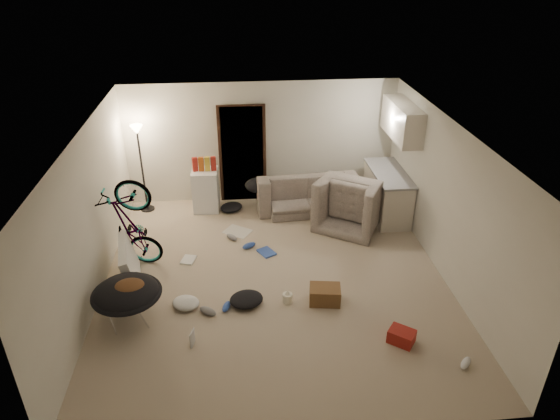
{
  "coord_description": "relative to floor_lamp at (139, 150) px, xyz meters",
  "views": [
    {
      "loc": [
        -0.56,
        -6.66,
        4.84
      ],
      "look_at": [
        0.15,
        0.6,
        0.94
      ],
      "focal_mm": 32.0,
      "sensor_mm": 36.0,
      "label": 1
    }
  ],
  "objects": [
    {
      "name": "counter_top",
      "position": [
        4.83,
        -0.65,
        -0.41
      ],
      "size": [
        0.64,
        1.54,
        0.04
      ],
      "primitive_type": "cube",
      "color": "gray",
      "rests_on": "kitchen_counter"
    },
    {
      "name": "armchair",
      "position": [
        4.09,
        -0.94,
        -0.93
      ],
      "size": [
        1.52,
        1.48,
        0.75
      ],
      "primitive_type": "imported",
      "rotation": [
        0.0,
        0.0,
        2.57
      ],
      "color": "#373F38",
      "rests_on": "floor"
    },
    {
      "name": "hoodie",
      "position": [
        0.29,
        -3.54,
        -0.69
      ],
      "size": [
        0.55,
        0.48,
        0.22
      ],
      "primitive_type": "ellipsoid",
      "rotation": [
        0.0,
        0.0,
        0.19
      ],
      "color": "#55341D",
      "rests_on": "saucer_chair"
    },
    {
      "name": "door_trim",
      "position": [
        2.0,
        0.29,
        -0.29
      ],
      "size": [
        0.97,
        0.04,
        2.1
      ],
      "primitive_type": "cube",
      "color": "black",
      "rests_on": "floor"
    },
    {
      "name": "sofa_drape",
      "position": [
        2.3,
        -0.2,
        -0.77
      ],
      "size": [
        0.6,
        0.51,
        0.28
      ],
      "primitive_type": "ellipsoid",
      "rotation": [
        0.0,
        0.0,
        -0.09
      ],
      "color": "black",
      "rests_on": "sofa"
    },
    {
      "name": "sofa",
      "position": [
        3.25,
        -0.2,
        -1.01
      ],
      "size": [
        2.06,
        0.92,
        0.59
      ],
      "primitive_type": "imported",
      "rotation": [
        0.0,
        0.0,
        3.21
      ],
      "color": "#373F38",
      "rests_on": "floor"
    },
    {
      "name": "shoe_2",
      "position": [
        1.61,
        -3.36,
        -1.26
      ],
      "size": [
        0.17,
        0.26,
        0.09
      ],
      "primitive_type": "ellipsoid",
      "rotation": [
        0.0,
        0.0,
        1.25
      ],
      "color": "#2E4EA9",
      "rests_on": "floor"
    },
    {
      "name": "book_white",
      "position": [
        0.96,
        -1.98,
        -1.29
      ],
      "size": [
        0.28,
        0.33,
        0.03
      ],
      "primitive_type": "cube",
      "rotation": [
        0.0,
        0.0,
        -0.28
      ],
      "color": "silver",
      "rests_on": "floor"
    },
    {
      "name": "drink_case_b",
      "position": [
        4.0,
        -4.3,
        -1.21
      ],
      "size": [
        0.42,
        0.41,
        0.2
      ],
      "primitive_type": "cube",
      "rotation": [
        0.0,
        0.0,
        -0.65
      ],
      "color": "maroon",
      "rests_on": "floor"
    },
    {
      "name": "snack_box_2",
      "position": [
        1.29,
        -0.1,
        -0.31
      ],
      "size": [
        0.1,
        0.07,
        0.3
      ],
      "primitive_type": "cube",
      "rotation": [
        0.0,
        0.0,
        0.02
      ],
      "color": "gold",
      "rests_on": "mini_fridge"
    },
    {
      "name": "shoe_3",
      "position": [
        1.34,
        -3.45,
        -1.25
      ],
      "size": [
        0.31,
        0.27,
        0.11
      ],
      "primitive_type": "ellipsoid",
      "rotation": [
        0.0,
        0.0,
        -0.64
      ],
      "color": "slate",
      "rests_on": "floor"
    },
    {
      "name": "newspaper",
      "position": [
        1.83,
        -1.08,
        -1.3
      ],
      "size": [
        0.62,
        0.59,
        0.01
      ],
      "primitive_type": "cube",
      "rotation": [
        0.0,
        0.0,
        0.97
      ],
      "color": "#BBB6AC",
      "rests_on": "floor"
    },
    {
      "name": "drink_case_a",
      "position": [
        3.11,
        -3.33,
        -1.17
      ],
      "size": [
        0.51,
        0.4,
        0.27
      ],
      "primitive_type": "cube",
      "rotation": [
        0.0,
        0.0,
        -0.15
      ],
      "color": "brown",
      "rests_on": "floor"
    },
    {
      "name": "book_blue",
      "position": [
        2.32,
        -1.88,
        -1.29
      ],
      "size": [
        0.36,
        0.39,
        0.03
      ],
      "primitive_type": "cube",
      "rotation": [
        0.0,
        0.0,
        0.52
      ],
      "color": "#2E4EA9",
      "rests_on": "floor"
    },
    {
      "name": "snack_box_1",
      "position": [
        1.17,
        -0.1,
        -0.31
      ],
      "size": [
        0.11,
        0.08,
        0.3
      ],
      "primitive_type": "cube",
      "rotation": [
        0.0,
        0.0,
        -0.1
      ],
      "color": "#BB5317",
      "rests_on": "mini_fridge"
    },
    {
      "name": "floor",
      "position": [
        2.4,
        -2.65,
        -1.32
      ],
      "size": [
        5.5,
        6.0,
        0.02
      ],
      "primitive_type": "cube",
      "color": "tan",
      "rests_on": "ground"
    },
    {
      "name": "wall_right",
      "position": [
        5.16,
        -2.65,
        -0.06
      ],
      "size": [
        0.02,
        6.0,
        2.5
      ],
      "primitive_type": "cube",
      "color": "silver",
      "rests_on": "floor"
    },
    {
      "name": "bicycle",
      "position": [
        0.1,
        -2.08,
        -0.86
      ],
      "size": [
        1.82,
        1.01,
        0.99
      ],
      "primitive_type": "imported",
      "rotation": [
        0.0,
        -0.17,
        1.41
      ],
      "color": "black",
      "rests_on": "floor"
    },
    {
      "name": "shoe_1",
      "position": [
        1.71,
        -1.36,
        -1.26
      ],
      "size": [
        0.25,
        0.27,
        0.1
      ],
      "primitive_type": "ellipsoid",
      "rotation": [
        0.0,
        0.0,
        -0.85
      ],
      "color": "slate",
      "rests_on": "floor"
    },
    {
      "name": "kitchen_counter",
      "position": [
        4.83,
        -0.65,
        -0.87
      ],
      "size": [
        0.6,
        1.5,
        0.88
      ],
      "primitive_type": "cube",
      "color": "beige",
      "rests_on": "floor"
    },
    {
      "name": "snack_box_0",
      "position": [
        1.05,
        -0.1,
        -0.31
      ],
      "size": [
        0.12,
        0.1,
        0.3
      ],
      "primitive_type": "cube",
      "rotation": [
        0.0,
        0.0,
        0.32
      ],
      "color": "maroon",
      "rests_on": "mini_fridge"
    },
    {
      "name": "clothes_lump_c",
      "position": [
        1.0,
        -3.24,
        -1.24
      ],
      "size": [
        0.53,
        0.51,
        0.13
      ],
      "primitive_type": "ellipsoid",
      "rotation": [
        0.0,
        0.0,
        -0.47
      ],
      "color": "silver",
      "rests_on": "floor"
    },
    {
      "name": "ceiling",
      "position": [
        2.4,
        -2.65,
        1.2
      ],
      "size": [
        5.5,
        6.0,
        0.02
      ],
      "primitive_type": "cube",
      "color": "white",
      "rests_on": "wall_back"
    },
    {
      "name": "wall_left",
      "position": [
        -0.36,
        -2.65,
        -0.06
      ],
      "size": [
        0.02,
        6.0,
        2.5
      ],
      "primitive_type": "cube",
      "color": "silver",
      "rests_on": "floor"
    },
    {
      "name": "wall_back",
      "position": [
        2.4,
        0.36,
        -0.06
      ],
      "size": [
        5.5,
        0.02,
        2.5
      ],
      "primitive_type": "cube",
      "color": "silver",
      "rests_on": "floor"
    },
    {
      "name": "wall_front",
      "position": [
        2.4,
        -5.66,
        -0.06
      ],
      "size": [
        5.5,
        0.02,
        2.5
      ],
      "primitive_type": "cube",
      "color": "silver",
      "rests_on": "floor"
    },
    {
      "name": "floor_lamp",
      "position": [
        0.0,
        0.0,
        0.0
      ],
      "size": [
        0.28,
        0.28,
        1.81
      ],
      "color": "black",
      "rests_on": "floor"
    },
    {
      "name": "doorway",
      "position": [
        2.0,
        0.32,
        -0.29
      ],
      "size": [
        0.85,
        0.1,
        2.04
      ],
      "primitive_type": "cube",
      "color": "black",
      "rests_on": "floor"
    },
    {
      "name": "clothes_lump_b",
      "position": [
        1.72,
        -0.21,
        -1.24
      ],
      "size": [
        0.62,
        0.61,
        0.14
      ],
      "primitive_type": "ellipsoid",
      "rotation": [
        0.0,
        0.0,
        0.65
      ],
      "color": "black",
      "rests_on": "floor"
    },
    {
      "name": "book_asset",
      "position": [
        1.13,
        -4.15,
        -1.3
      ],
      "size": [
        0.27,
        0.23,
        0.02
      ],
      "primitive_type": "imported",
      "rotation": [
        0.0,
        0.0,
        1.27
      ],
      "color": "maroon",
      "rests_on": "floor"
    },
    {
      "name": "mini_fridge",
      "position": [
        1.22,
        -0.1,
        -0.88
      ],
      "size": [
        0.53,
        0.53,
        0.86
      ],
      "primitive_type": "cube",
      "rotation": [
        0.0,
        0.0,
        -0.05
      ],
      "color": "white",
      "rests_on": "floor"
    },
    {
      "name": "shoe_0",
      "position": [
        2.02,
        -1.69,
        -1.26
      ],
      "size": [
        0.29,
        0.23,
        0.1
      ],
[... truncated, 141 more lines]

